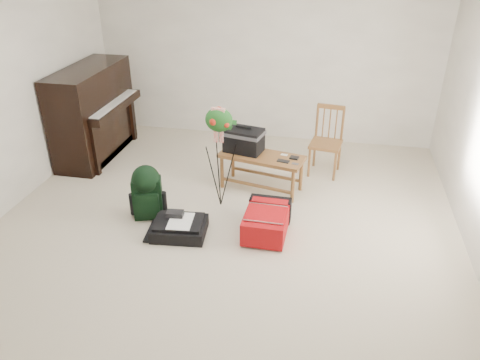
% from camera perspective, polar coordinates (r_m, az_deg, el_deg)
% --- Properties ---
extents(floor, '(5.00, 5.50, 0.01)m').
position_cam_1_polar(floor, '(5.01, -2.32, -6.51)').
color(floor, beige).
rests_on(floor, ground).
extents(wall_back, '(5.00, 0.04, 2.50)m').
position_cam_1_polar(wall_back, '(7.00, 2.99, 14.95)').
color(wall_back, white).
rests_on(wall_back, floor).
extents(piano, '(0.71, 1.50, 1.25)m').
position_cam_1_polar(piano, '(6.83, -17.36, 7.65)').
color(piano, black).
rests_on(piano, floor).
extents(bench, '(1.08, 0.61, 0.78)m').
position_cam_1_polar(bench, '(5.64, 1.00, 4.15)').
color(bench, brown).
rests_on(bench, floor).
extents(dining_chair, '(0.44, 0.44, 0.89)m').
position_cam_1_polar(dining_chair, '(6.16, 10.44, 4.60)').
color(dining_chair, brown).
rests_on(dining_chair, floor).
extents(red_suitcase, '(0.46, 0.65, 0.28)m').
position_cam_1_polar(red_suitcase, '(4.98, 3.33, -4.72)').
color(red_suitcase, red).
rests_on(red_suitcase, floor).
extents(black_duffel, '(0.60, 0.50, 0.23)m').
position_cam_1_polar(black_duffel, '(5.00, -7.40, -5.72)').
color(black_duffel, black).
rests_on(black_duffel, floor).
extents(green_backpack, '(0.36, 0.33, 0.63)m').
position_cam_1_polar(green_backpack, '(5.21, -11.31, -1.16)').
color(green_backpack, black).
rests_on(green_backpack, floor).
extents(flower_stand, '(0.41, 0.41, 1.23)m').
position_cam_1_polar(flower_stand, '(5.22, -2.48, 2.63)').
color(flower_stand, black).
rests_on(flower_stand, floor).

